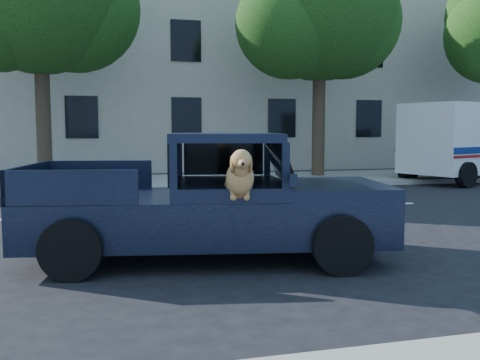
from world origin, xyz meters
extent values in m
plane|color=black|center=(0.00, 0.00, 0.00)|extent=(120.00, 120.00, 0.00)
cube|color=gray|center=(0.00, 9.20, 0.07)|extent=(60.00, 4.00, 0.15)
cylinder|color=#332619|center=(-4.00, 9.60, 2.20)|extent=(0.44, 0.44, 4.40)
sphere|color=black|center=(-3.00, 9.90, 5.50)|extent=(4.00, 4.00, 4.00)
cylinder|color=#332619|center=(5.00, 9.60, 2.20)|extent=(0.44, 0.44, 4.40)
sphere|color=black|center=(5.00, 9.60, 6.00)|extent=(5.20, 5.20, 5.20)
sphere|color=black|center=(3.80, 9.30, 5.20)|extent=(3.60, 3.60, 3.60)
sphere|color=black|center=(6.00, 9.90, 5.50)|extent=(4.00, 4.00, 4.00)
cube|color=beige|center=(3.00, 16.50, 4.50)|extent=(26.00, 6.00, 9.00)
cube|color=black|center=(-0.95, -0.65, 0.58)|extent=(5.05, 2.67, 0.61)
cube|color=black|center=(0.73, -0.95, 0.96)|extent=(1.69, 2.06, 0.15)
cube|color=black|center=(-0.72, -0.69, 1.66)|extent=(1.72, 2.00, 0.11)
cube|color=black|center=(0.01, -0.82, 1.34)|extent=(0.52, 1.60, 0.52)
cube|color=black|center=(-0.61, -1.13, 0.76)|extent=(0.59, 0.59, 0.35)
cube|color=black|center=(-0.20, -1.95, 1.18)|extent=(0.10, 0.06, 0.15)
cube|color=silver|center=(9.49, 7.55, 0.61)|extent=(5.13, 3.56, 0.56)
cube|color=silver|center=(9.07, 7.41, 1.73)|extent=(4.28, 3.26, 1.67)
camera|label=1|loc=(-2.34, -7.72, 1.78)|focal=40.00mm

